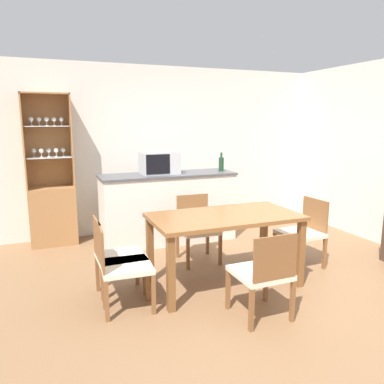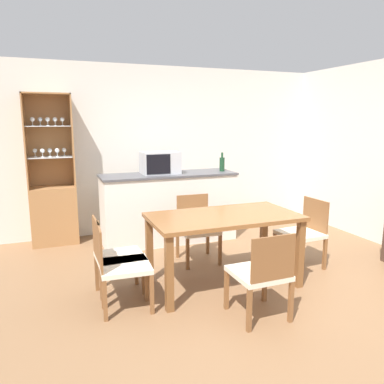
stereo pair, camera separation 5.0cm
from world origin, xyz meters
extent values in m
plane|color=brown|center=(0.00, 0.00, 0.00)|extent=(18.00, 18.00, 0.00)
cube|color=silver|center=(0.00, 2.63, 1.27)|extent=(6.80, 0.06, 2.55)
cube|color=silver|center=(-0.19, 1.91, 0.48)|extent=(1.89, 0.58, 0.96)
cube|color=#4C4C51|center=(-0.19, 1.91, 0.97)|extent=(1.92, 0.61, 0.03)
cube|color=#A37042|center=(-1.74, 2.40, 0.41)|extent=(0.62, 0.39, 0.81)
cube|color=#A37042|center=(-1.74, 2.59, 1.45)|extent=(0.62, 0.02, 1.27)
cube|color=#A37042|center=(-2.04, 2.40, 1.45)|extent=(0.02, 0.39, 1.27)
cube|color=#A37042|center=(-1.44, 2.40, 1.45)|extent=(0.02, 0.39, 1.27)
cube|color=#A37042|center=(-1.74, 2.40, 2.08)|extent=(0.62, 0.39, 0.02)
cube|color=white|center=(-1.74, 2.40, 1.23)|extent=(0.57, 0.35, 0.01)
cube|color=white|center=(-1.74, 2.40, 1.65)|extent=(0.57, 0.35, 0.01)
cylinder|color=white|center=(-1.93, 2.44, 1.24)|extent=(0.04, 0.04, 0.01)
cylinder|color=white|center=(-1.93, 2.44, 1.27)|extent=(0.01, 0.01, 0.06)
sphere|color=white|center=(-1.93, 2.44, 1.32)|extent=(0.06, 0.06, 0.06)
cylinder|color=white|center=(-1.93, 2.38, 1.66)|extent=(0.04, 0.04, 0.01)
cylinder|color=white|center=(-1.93, 2.38, 1.69)|extent=(0.01, 0.01, 0.06)
sphere|color=white|center=(-1.93, 2.38, 1.74)|extent=(0.06, 0.06, 0.06)
cylinder|color=white|center=(-1.83, 2.37, 1.24)|extent=(0.04, 0.04, 0.01)
cylinder|color=white|center=(-1.83, 2.37, 1.27)|extent=(0.01, 0.01, 0.06)
sphere|color=white|center=(-1.83, 2.37, 1.32)|extent=(0.06, 0.06, 0.06)
cylinder|color=white|center=(-1.83, 2.44, 1.66)|extent=(0.04, 0.04, 0.01)
cylinder|color=white|center=(-1.83, 2.44, 1.69)|extent=(0.01, 0.01, 0.06)
sphere|color=white|center=(-1.83, 2.44, 1.74)|extent=(0.06, 0.06, 0.06)
cylinder|color=white|center=(-1.74, 2.41, 1.24)|extent=(0.04, 0.04, 0.01)
cylinder|color=white|center=(-1.74, 2.41, 1.27)|extent=(0.01, 0.01, 0.06)
sphere|color=white|center=(-1.74, 2.41, 1.32)|extent=(0.06, 0.06, 0.06)
cylinder|color=white|center=(-1.74, 2.40, 1.66)|extent=(0.04, 0.04, 0.01)
cylinder|color=white|center=(-1.74, 2.40, 1.69)|extent=(0.01, 0.01, 0.06)
sphere|color=white|center=(-1.74, 2.40, 1.74)|extent=(0.06, 0.06, 0.06)
cylinder|color=white|center=(-1.64, 2.36, 1.24)|extent=(0.04, 0.04, 0.01)
cylinder|color=white|center=(-1.64, 2.36, 1.27)|extent=(0.01, 0.01, 0.06)
sphere|color=white|center=(-1.64, 2.36, 1.32)|extent=(0.06, 0.06, 0.06)
cylinder|color=white|center=(-1.64, 2.41, 1.66)|extent=(0.04, 0.04, 0.01)
cylinder|color=white|center=(-1.64, 2.41, 1.69)|extent=(0.01, 0.01, 0.06)
sphere|color=white|center=(-1.64, 2.41, 1.74)|extent=(0.06, 0.06, 0.06)
cylinder|color=white|center=(-1.55, 2.44, 1.24)|extent=(0.04, 0.04, 0.01)
cylinder|color=white|center=(-1.55, 2.44, 1.27)|extent=(0.01, 0.01, 0.06)
sphere|color=white|center=(-1.55, 2.44, 1.32)|extent=(0.06, 0.06, 0.06)
cylinder|color=white|center=(-1.55, 2.42, 1.66)|extent=(0.04, 0.04, 0.01)
cylinder|color=white|center=(-1.55, 2.42, 1.69)|extent=(0.01, 0.01, 0.06)
sphere|color=white|center=(-1.55, 2.42, 1.74)|extent=(0.06, 0.06, 0.06)
cube|color=brown|center=(-0.10, 0.30, 0.74)|extent=(1.54, 0.82, 0.04)
cube|color=brown|center=(-0.81, -0.05, 0.36)|extent=(0.07, 0.07, 0.72)
cube|color=brown|center=(0.61, -0.05, 0.36)|extent=(0.07, 0.07, 0.72)
cube|color=brown|center=(-0.81, 0.65, 0.36)|extent=(0.07, 0.07, 0.72)
cube|color=brown|center=(0.61, 0.65, 0.36)|extent=(0.07, 0.07, 0.72)
cube|color=beige|center=(-1.17, 0.17, 0.40)|extent=(0.48, 0.48, 0.05)
cube|color=brown|center=(-1.39, 0.19, 0.62)|extent=(0.04, 0.42, 0.38)
cube|color=brown|center=(-0.95, 0.37, 0.19)|extent=(0.04, 0.04, 0.38)
cube|color=brown|center=(-0.98, -0.05, 0.19)|extent=(0.04, 0.04, 0.38)
cube|color=brown|center=(-1.36, 0.39, 0.19)|extent=(0.04, 0.04, 0.38)
cube|color=brown|center=(-1.39, -0.02, 0.19)|extent=(0.04, 0.04, 0.38)
cube|color=beige|center=(-1.17, 0.42, 0.40)|extent=(0.46, 0.46, 0.05)
cube|color=brown|center=(-1.39, 0.42, 0.62)|extent=(0.02, 0.42, 0.38)
cube|color=brown|center=(-0.97, 0.63, 0.19)|extent=(0.04, 0.04, 0.38)
cube|color=brown|center=(-0.96, 0.22, 0.19)|extent=(0.04, 0.04, 0.38)
cube|color=brown|center=(-1.38, 0.62, 0.19)|extent=(0.04, 0.04, 0.38)
cube|color=brown|center=(-1.37, 0.21, 0.19)|extent=(0.04, 0.04, 0.38)
cube|color=beige|center=(0.97, 0.42, 0.40)|extent=(0.47, 0.47, 0.05)
cube|color=brown|center=(1.18, 0.43, 0.62)|extent=(0.04, 0.42, 0.38)
cube|color=brown|center=(0.77, 0.20, 0.19)|extent=(0.04, 0.04, 0.38)
cube|color=brown|center=(0.75, 0.62, 0.19)|extent=(0.04, 0.04, 0.38)
cube|color=brown|center=(1.18, 0.22, 0.19)|extent=(0.04, 0.04, 0.38)
cube|color=brown|center=(1.16, 0.64, 0.19)|extent=(0.04, 0.04, 0.38)
cube|color=beige|center=(-0.10, 1.00, 0.40)|extent=(0.47, 0.47, 0.05)
cube|color=brown|center=(-0.09, 1.22, 0.62)|extent=(0.42, 0.03, 0.38)
cube|color=brown|center=(0.10, 0.79, 0.19)|extent=(0.04, 0.04, 0.38)
cube|color=brown|center=(-0.32, 0.81, 0.19)|extent=(0.04, 0.04, 0.38)
cube|color=brown|center=(0.11, 1.20, 0.19)|extent=(0.04, 0.04, 0.38)
cube|color=brown|center=(-0.30, 1.22, 0.19)|extent=(0.04, 0.04, 0.38)
cube|color=beige|center=(-0.10, -0.41, 0.40)|extent=(0.46, 0.46, 0.05)
cube|color=brown|center=(-0.10, -0.63, 0.62)|extent=(0.42, 0.02, 0.38)
cube|color=brown|center=(-0.31, -0.21, 0.19)|extent=(0.04, 0.04, 0.38)
cube|color=brown|center=(0.10, -0.20, 0.19)|extent=(0.04, 0.04, 0.38)
cube|color=brown|center=(-0.31, -0.62, 0.19)|extent=(0.04, 0.04, 0.38)
cube|color=brown|center=(0.11, -0.62, 0.19)|extent=(0.04, 0.04, 0.38)
cube|color=#B7BABF|center=(-0.30, 1.95, 1.14)|extent=(0.52, 0.36, 0.31)
cube|color=black|center=(-0.37, 1.77, 1.14)|extent=(0.33, 0.01, 0.27)
cylinder|color=#193D23|center=(0.63, 1.87, 1.09)|extent=(0.08, 0.08, 0.20)
cylinder|color=#193D23|center=(0.63, 1.87, 1.23)|extent=(0.03, 0.03, 0.07)
camera|label=1|loc=(-1.82, -3.08, 1.73)|focal=35.00mm
camera|label=2|loc=(-1.77, -3.10, 1.73)|focal=35.00mm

